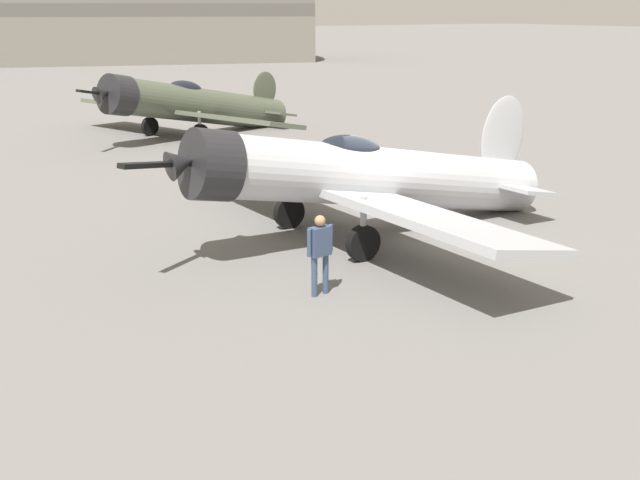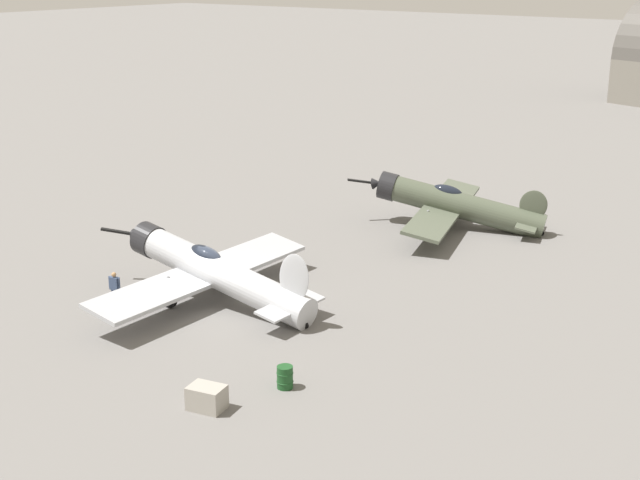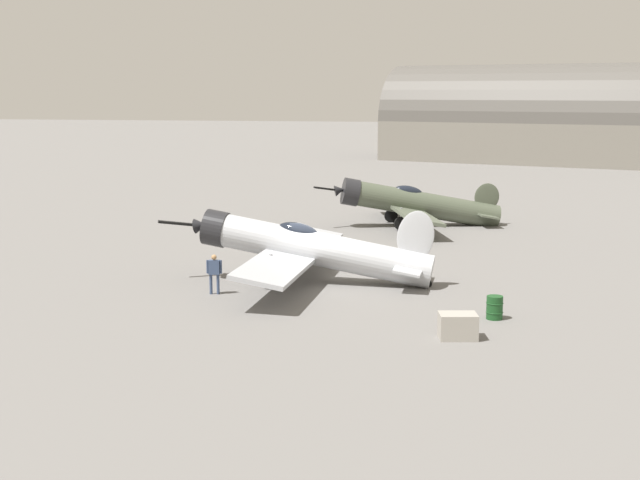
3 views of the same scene
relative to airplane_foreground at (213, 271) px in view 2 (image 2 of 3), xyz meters
The scene contains 6 objects.
ground_plane 1.54m from the airplane_foreground, 90.28° to the left, with size 400.00×400.00×0.00m, color slate.
airplane_foreground is the anchor object (origin of this frame).
airplane_mid_apron 16.88m from the airplane_foreground, behind, with size 12.12×10.71×3.20m.
ground_crew_mechanic 4.30m from the airplane_foreground, 46.55° to the right, with size 0.28×0.61×1.58m.
equipment_crate 10.01m from the airplane_foreground, 41.48° to the left, with size 1.10×1.36×0.83m.
fuel_drum 9.08m from the airplane_foreground, 58.84° to the left, with size 0.61×0.61×0.82m.
Camera 2 is at (27.34, 25.55, 14.53)m, focal length 51.10 mm.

